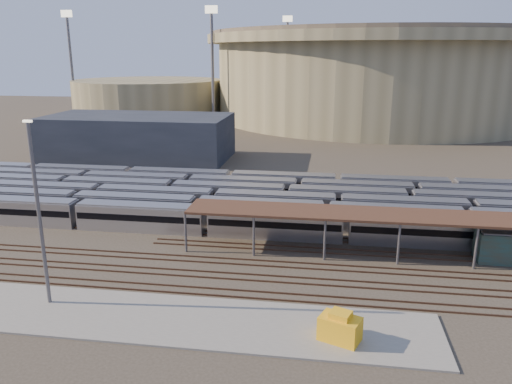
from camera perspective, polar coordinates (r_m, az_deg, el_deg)
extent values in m
plane|color=#383026|center=(60.71, -0.99, -7.71)|extent=(420.00, 420.00, 0.00)
cube|color=gray|center=(48.75, -10.00, -14.09)|extent=(50.00, 9.00, 0.20)
cube|color=#A9A8AD|center=(68.73, -5.65, -3.33)|extent=(112.00, 2.90, 3.60)
cube|color=#A9A8AD|center=(73.22, -6.84, -2.16)|extent=(112.00, 2.90, 3.60)
cube|color=#A9A8AD|center=(76.70, -4.82, -1.27)|extent=(112.00, 2.90, 3.60)
cube|color=#A9A8AD|center=(79.02, 3.50, -0.73)|extent=(112.00, 2.90, 3.60)
cube|color=#A9A8AD|center=(82.93, 4.89, 0.04)|extent=(112.00, 2.90, 3.60)
cube|color=#A9A8AD|center=(88.53, -2.94, 1.09)|extent=(112.00, 2.90, 3.60)
cylinder|color=#5A5A5F|center=(62.68, -8.05, -4.64)|extent=(0.30, 0.30, 5.00)
cylinder|color=#5A5A5F|center=(67.56, -6.76, -3.07)|extent=(0.30, 0.30, 5.00)
cylinder|color=#5A5A5F|center=(60.87, -0.26, -5.11)|extent=(0.30, 0.30, 5.00)
cylinder|color=#5A5A5F|center=(65.89, 0.46, -3.45)|extent=(0.30, 0.30, 5.00)
cylinder|color=#5A5A5F|center=(60.24, 7.86, -5.49)|extent=(0.30, 0.30, 5.00)
cylinder|color=#5A5A5F|center=(65.30, 7.94, -3.79)|extent=(0.30, 0.30, 5.00)
cylinder|color=#5A5A5F|center=(60.82, 16.00, -5.76)|extent=(0.30, 0.30, 5.00)
cylinder|color=#5A5A5F|center=(65.84, 15.44, -4.06)|extent=(0.30, 0.30, 5.00)
cylinder|color=#5A5A5F|center=(62.58, 23.83, -5.92)|extent=(0.30, 0.30, 5.00)
cylinder|color=#5A5A5F|center=(67.47, 22.69, -4.26)|extent=(0.30, 0.30, 5.00)
cube|color=#362016|center=(63.18, 19.74, -2.73)|extent=(60.00, 6.00, 0.30)
cube|color=#4C3323|center=(59.09, -1.27, -8.30)|extent=(170.00, 0.12, 0.18)
cube|color=#4C3323|center=(60.44, -1.03, -7.73)|extent=(170.00, 0.12, 0.18)
cube|color=#4C3323|center=(55.52, -1.98, -9.96)|extent=(170.00, 0.12, 0.18)
cube|color=#4C3323|center=(56.85, -1.70, -9.31)|extent=(170.00, 0.12, 0.18)
cube|color=#4C3323|center=(52.01, -2.80, -11.84)|extent=(170.00, 0.12, 0.18)
cube|color=#4C3323|center=(53.32, -2.48, -11.11)|extent=(170.00, 0.12, 0.18)
cylinder|color=gray|center=(195.80, 13.47, 12.34)|extent=(116.00, 116.00, 28.00)
cylinder|color=gray|center=(195.62, 13.77, 16.87)|extent=(124.00, 124.00, 3.00)
cylinder|color=brown|center=(195.69, 13.81, 17.53)|extent=(120.00, 120.00, 1.50)
cylinder|color=gray|center=(198.22, -12.14, 10.42)|extent=(56.00, 56.00, 14.00)
cube|color=#1E232D|center=(120.05, -13.29, 6.13)|extent=(42.00, 20.00, 10.00)
cylinder|color=#5A5A5F|center=(169.65, -4.98, 13.59)|extent=(1.00, 1.00, 36.00)
cube|color=#FFF2CC|center=(170.04, -5.14, 20.07)|extent=(4.00, 0.60, 2.40)
cylinder|color=#5A5A5F|center=(198.82, -20.30, 13.02)|extent=(1.00, 1.00, 36.00)
cube|color=#FFF2CC|center=(199.15, -20.85, 18.52)|extent=(4.00, 0.60, 2.40)
cylinder|color=#5A5A5F|center=(215.87, 3.54, 14.07)|extent=(1.00, 1.00, 36.00)
cube|color=#FFF2CC|center=(216.17, 3.63, 19.16)|extent=(4.00, 0.60, 2.40)
cylinder|color=#5A5A5F|center=(51.43, -23.53, -2.60)|extent=(0.36, 0.36, 17.86)
cube|color=#FFF2CC|center=(49.55, -24.66, 7.37)|extent=(0.81, 0.32, 0.20)
cube|color=#F0AD16|center=(44.90, 9.56, -15.15)|extent=(3.97, 3.25, 2.14)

